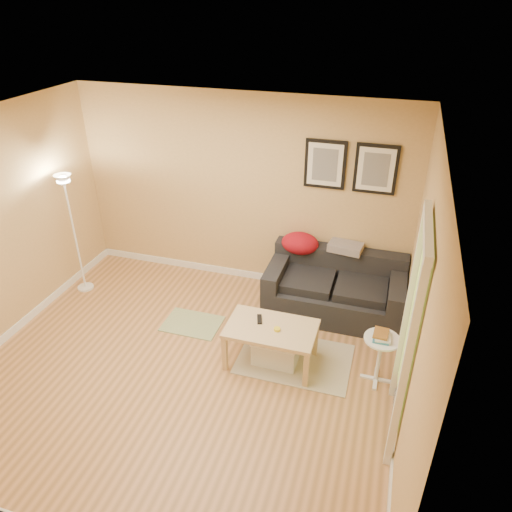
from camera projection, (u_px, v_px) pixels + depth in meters
name	position (u px, v px, depth m)	size (l,w,h in m)	color
floor	(186.00, 368.00, 5.29)	(4.50, 4.50, 0.00)	tan
ceiling	(164.00, 134.00, 4.01)	(4.50, 4.50, 0.00)	white
wall_back	(242.00, 192.00, 6.31)	(4.50, 4.50, 0.00)	tan
wall_front	(38.00, 424.00, 2.98)	(4.50, 4.50, 0.00)	tan
wall_right	(418.00, 306.00, 4.08)	(4.00, 4.00, 0.00)	tan
baseboard_back	(243.00, 273.00, 6.92)	(4.50, 0.02, 0.10)	white
baseboard_left	(17.00, 327.00, 5.83)	(0.02, 4.00, 0.10)	white
baseboard_right	(395.00, 410.00, 4.69)	(0.02, 4.00, 0.10)	white
sofa	(335.00, 287.00, 6.03)	(1.70, 0.90, 0.75)	black
red_throw	(300.00, 243.00, 6.20)	(0.48, 0.36, 0.28)	maroon
plaid_throw	(346.00, 247.00, 6.08)	(0.42, 0.26, 0.10)	tan
framed_print_left	(325.00, 164.00, 5.77)	(0.50, 0.04, 0.60)	black
framed_print_right	(376.00, 169.00, 5.62)	(0.50, 0.04, 0.60)	black
area_rug	(295.00, 359.00, 5.40)	(1.25, 0.85, 0.01)	#BAB093
green_runner	(192.00, 324.00, 5.97)	(0.70, 0.50, 0.01)	#668C4C
coffee_table	(271.00, 345.00, 5.26)	(0.97, 0.59, 0.48)	tan
remote_control	(259.00, 319.00, 5.24)	(0.05, 0.16, 0.02)	black
tape_roll	(277.00, 329.00, 5.08)	(0.07, 0.07, 0.03)	yellow
storage_bin	(276.00, 349.00, 5.32)	(0.50, 0.37, 0.31)	white
side_table	(379.00, 360.00, 4.99)	(0.37, 0.37, 0.57)	white
book_stack	(382.00, 335.00, 4.84)	(0.16, 0.22, 0.07)	teal
floor_lamp	(75.00, 238.00, 6.29)	(0.22, 0.22, 1.67)	white
doorway	(406.00, 341.00, 4.10)	(0.12, 1.01, 2.13)	white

